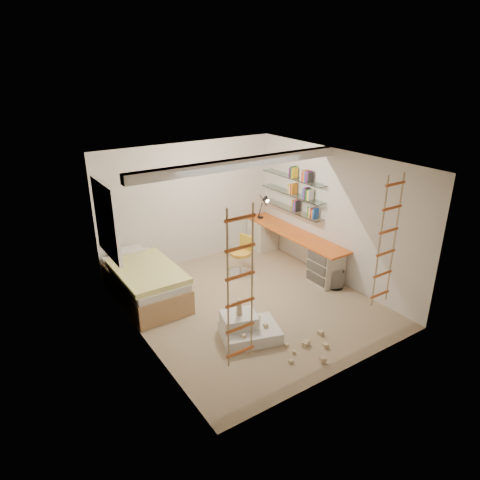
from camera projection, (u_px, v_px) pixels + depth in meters
floor at (249, 304)px, 7.78m from camera, size 4.50×4.50×0.00m
ceiling_beam at (240, 163)px, 7.05m from camera, size 4.00×0.18×0.16m
window_frame at (106, 220)px, 7.35m from camera, size 0.06×1.15×1.35m
window_blind at (108, 220)px, 7.37m from camera, size 0.02×1.00×1.20m
rope_ladder_left at (240, 289)px, 5.17m from camera, size 0.41×0.04×2.13m
rope_ladder_right at (387, 242)px, 6.54m from camera, size 0.41×0.04×2.13m
waste_bin at (336, 279)px, 8.28m from camera, size 0.29×0.29×0.36m
desk at (292, 247)px, 9.17m from camera, size 0.56×2.80×0.75m
shelves at (292, 194)px, 9.03m from camera, size 0.25×1.80×0.71m
bed at (145, 282)px, 7.85m from camera, size 1.02×2.00×0.69m
task_lamp at (265, 203)px, 9.60m from camera, size 0.14×0.36×0.57m
swivel_chair at (241, 261)px, 8.76m from camera, size 0.60×0.60×0.83m
play_platform at (247, 329)px, 6.78m from camera, size 1.05×0.92×0.40m
toy_blocks at (281, 333)px, 6.59m from camera, size 1.29×1.31×0.67m
books at (292, 188)px, 8.99m from camera, size 0.14×0.70×0.92m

